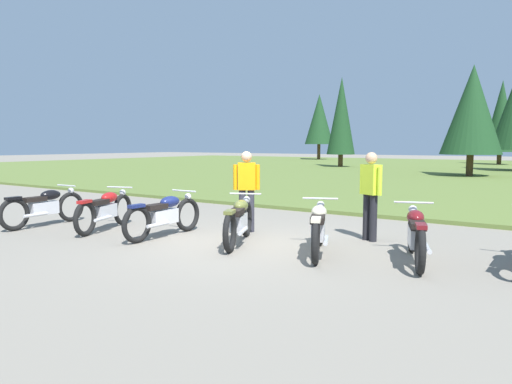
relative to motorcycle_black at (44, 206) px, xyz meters
The scene contains 10 objects.
ground_plane 4.78m from the motorcycle_black, 10.77° to the left, with size 140.00×140.00×0.00m, color gray.
grass_moorland 27.54m from the motorcycle_black, 80.23° to the left, with size 80.00×44.00×0.10m, color #5B7033.
motorcycle_black is the anchor object (origin of this frame).
motorcycle_red 1.60m from the motorcycle_black, 15.65° to the left, with size 0.88×2.02×0.88m.
motorcycle_navy 3.16m from the motorcycle_black, 10.84° to the left, with size 0.62×2.10×0.88m.
motorcycle_olive 4.79m from the motorcycle_black, 10.63° to the left, with size 0.99×1.97×0.88m.
motorcycle_cream 6.34m from the motorcycle_black, ahead, with size 0.99×1.97×0.88m.
motorcycle_maroon 7.87m from the motorcycle_black, ahead, with size 0.90×2.01×0.88m.
rider_in_hivis_vest 4.60m from the motorcycle_black, 24.85° to the left, with size 0.46×0.39×1.67m.
rider_checking_bike 7.06m from the motorcycle_black, 20.62° to the left, with size 0.50×0.36×1.67m.
Camera 1 is at (4.99, -6.85, 1.82)m, focal length 32.88 mm.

